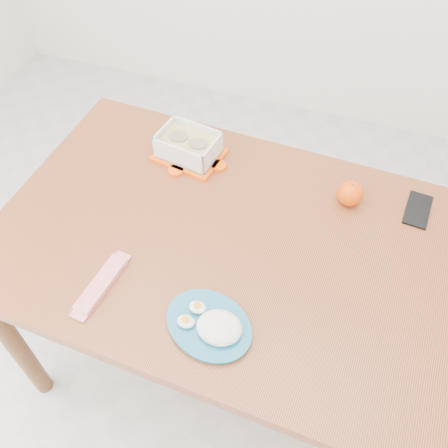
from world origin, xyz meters
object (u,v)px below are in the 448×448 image
(orange_fruit, at_px, (350,193))
(smartphone, at_px, (418,210))
(dining_table, at_px, (224,257))
(food_container, at_px, (189,146))
(rice_plate, at_px, (212,325))

(orange_fruit, relative_size, smartphone, 0.56)
(dining_table, height_order, orange_fruit, orange_fruit)
(food_container, xyz_separation_m, rice_plate, (0.28, -0.55, -0.02))
(rice_plate, relative_size, smartphone, 2.14)
(orange_fruit, height_order, rice_plate, orange_fruit)
(smartphone, bearing_deg, orange_fruit, -165.66)
(smartphone, bearing_deg, food_container, -174.99)
(food_container, distance_m, smartphone, 0.71)
(orange_fruit, distance_m, rice_plate, 0.57)
(dining_table, relative_size, rice_plate, 4.62)
(smartphone, bearing_deg, rice_plate, -123.56)
(orange_fruit, bearing_deg, dining_table, -141.02)
(orange_fruit, xyz_separation_m, rice_plate, (-0.24, -0.52, -0.02))
(dining_table, distance_m, rice_plate, 0.30)
(dining_table, relative_size, food_container, 5.83)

